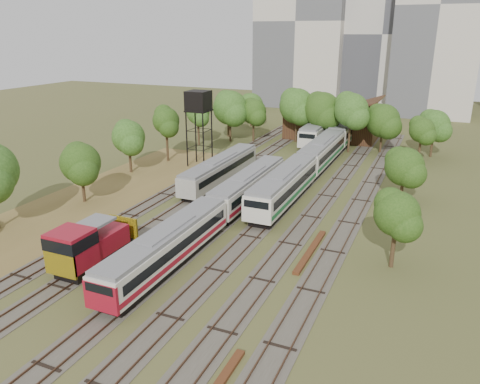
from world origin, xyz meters
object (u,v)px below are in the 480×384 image
at_px(railcar_green_set, 322,152).
at_px(shunter_locomotive, 86,247).
at_px(water_tower, 198,103).
at_px(railcar_red_set, 215,212).

bearing_deg(railcar_green_set, shunter_locomotive, -104.52).
bearing_deg(water_tower, railcar_green_set, 22.68).
bearing_deg(railcar_red_set, railcar_green_set, 81.58).
distance_m(railcar_red_set, railcar_green_set, 27.31).
xyz_separation_m(railcar_green_set, shunter_locomotive, (-10.00, -38.61, -0.07)).
bearing_deg(railcar_green_set, water_tower, -157.32).
distance_m(shunter_locomotive, water_tower, 33.16).
relative_size(railcar_green_set, water_tower, 4.82).
distance_m(railcar_red_set, water_tower, 24.78).
height_order(railcar_red_set, shunter_locomotive, shunter_locomotive).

